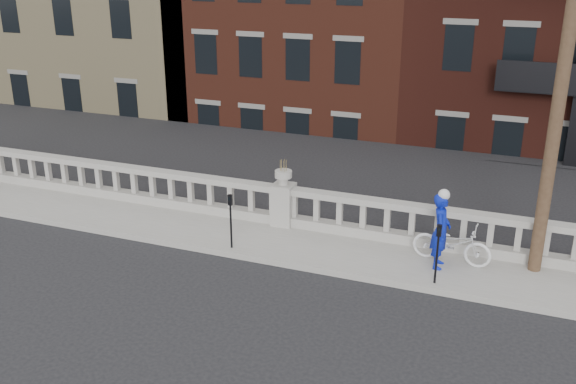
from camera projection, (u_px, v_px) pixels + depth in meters
ground at (214, 300)px, 13.42m from camera, size 120.00×120.00×0.00m
sidewalk at (269, 240)px, 16.01m from camera, size 32.00×2.20×0.15m
balustrade at (283, 206)px, 16.65m from camera, size 28.00×0.34×1.03m
planter_pedestal at (283, 200)px, 16.58m from camera, size 0.55×0.55×1.76m
lower_level at (434, 41)px, 32.42m from camera, size 80.00×44.00×20.80m
utility_pole at (568, 38)px, 12.62m from camera, size 1.60×0.28×10.00m
parking_meter_b at (231, 215)px, 15.17m from camera, size 0.10×0.09×1.36m
parking_meter_c at (438, 247)px, 13.51m from camera, size 0.10×0.09×1.36m
bicycle at (452, 243)px, 14.58m from camera, size 1.83×0.77×0.94m
cyclist at (441, 231)px, 14.24m from camera, size 0.45×0.66×1.75m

